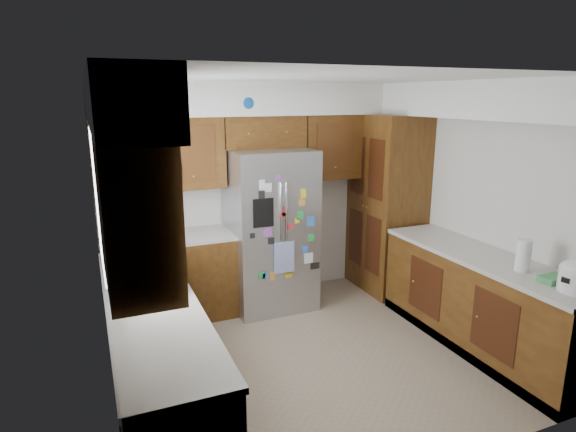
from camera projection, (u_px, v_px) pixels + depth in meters
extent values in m
plane|color=gray|center=(317.00, 353.00, 4.54)|extent=(3.60, 3.60, 0.00)
cube|color=beige|center=(258.00, 193.00, 5.67)|extent=(3.60, 0.04, 2.50)
cube|color=beige|center=(101.00, 250.00, 3.56)|extent=(0.04, 3.20, 2.50)
cube|color=beige|center=(477.00, 208.00, 4.91)|extent=(0.04, 3.20, 2.50)
cube|color=beige|center=(441.00, 291.00, 2.81)|extent=(3.60, 0.04, 2.50)
cube|color=white|center=(321.00, 77.00, 3.93)|extent=(3.60, 3.20, 0.02)
cube|color=silver|center=(263.00, 99.00, 5.24)|extent=(3.60, 0.38, 0.35)
cube|color=silver|center=(115.00, 101.00, 3.37)|extent=(0.38, 3.20, 0.35)
cube|color=silver|center=(472.00, 100.00, 4.58)|extent=(0.38, 3.20, 0.35)
cube|color=#44230D|center=(159.00, 154.00, 4.96)|extent=(1.33, 0.34, 0.75)
cube|color=#44230D|center=(351.00, 146.00, 5.82)|extent=(1.33, 0.34, 0.75)
cube|color=#44230D|center=(136.00, 213.00, 2.47)|extent=(0.34, 0.85, 0.75)
cube|color=white|center=(98.00, 201.00, 3.57)|extent=(0.02, 0.90, 1.05)
cube|color=white|center=(103.00, 201.00, 3.58)|extent=(0.01, 1.02, 1.15)
cube|color=#1D4AAC|center=(173.00, 171.00, 4.86)|extent=(0.16, 0.02, 0.22)
cube|color=beige|center=(136.00, 152.00, 4.68)|extent=(0.16, 0.02, 0.20)
cube|color=#44230D|center=(155.00, 360.00, 3.60)|extent=(0.60, 2.60, 0.88)
cube|color=#44230D|center=(198.00, 276.00, 5.28)|extent=(0.75, 0.60, 0.88)
cube|color=beige|center=(151.00, 303.00, 3.49)|extent=(0.63, 2.60, 0.04)
cube|color=beige|center=(196.00, 236.00, 5.17)|extent=(0.75, 0.60, 0.04)
cube|color=black|center=(159.00, 405.00, 3.69)|extent=(0.60, 2.60, 0.10)
cube|color=silver|center=(226.00, 414.00, 2.95)|extent=(0.01, 0.58, 0.80)
cube|color=#44230D|center=(481.00, 304.00, 4.57)|extent=(0.60, 2.25, 0.88)
cube|color=beige|center=(486.00, 258.00, 4.46)|extent=(0.63, 2.25, 0.04)
cube|color=black|center=(477.00, 341.00, 4.67)|extent=(0.60, 2.25, 0.10)
cube|color=#44230D|center=(387.00, 204.00, 5.87)|extent=(0.60, 0.90, 2.15)
cube|color=#949499|center=(271.00, 230.00, 5.40)|extent=(0.90, 0.75, 1.80)
cylinder|color=silver|center=(281.00, 225.00, 5.00)|extent=(0.02, 0.02, 0.90)
cylinder|color=silver|center=(286.00, 225.00, 5.02)|extent=(0.02, 0.02, 0.90)
cube|color=black|center=(263.00, 213.00, 4.90)|extent=(0.22, 0.01, 0.30)
cube|color=silver|center=(284.00, 257.00, 5.08)|extent=(0.22, 0.01, 0.34)
cube|color=yellow|center=(289.00, 275.00, 5.18)|extent=(0.08, 0.00, 0.05)
cube|color=#8C4C99|center=(268.00, 232.00, 4.97)|extent=(0.09, 0.00, 0.10)
cube|color=orange|center=(302.00, 203.00, 5.05)|extent=(0.08, 0.00, 0.07)
cube|color=black|center=(315.00, 266.00, 5.29)|extent=(0.11, 0.00, 0.07)
cube|color=red|center=(284.00, 211.00, 4.99)|extent=(0.07, 0.00, 0.10)
cube|color=yellow|center=(297.00, 221.00, 5.07)|extent=(0.05, 0.00, 0.05)
cube|color=blue|center=(266.00, 276.00, 5.07)|extent=(0.06, 0.00, 0.06)
cube|color=#8C4C99|center=(278.00, 178.00, 4.88)|extent=(0.06, 0.00, 0.05)
cube|color=blue|center=(305.00, 249.00, 5.19)|extent=(0.07, 0.00, 0.08)
cube|color=yellow|center=(303.00, 194.00, 5.03)|extent=(0.06, 0.00, 0.10)
cube|color=red|center=(290.00, 226.00, 5.05)|extent=(0.09, 0.00, 0.06)
cube|color=green|center=(312.00, 238.00, 5.19)|extent=(0.07, 0.00, 0.08)
cube|color=black|center=(252.00, 236.00, 4.91)|extent=(0.05, 0.00, 0.05)
cube|color=white|center=(309.00, 258.00, 5.23)|extent=(0.10, 0.00, 0.12)
cube|color=white|center=(262.00, 185.00, 4.83)|extent=(0.06, 0.00, 0.10)
cube|color=green|center=(262.00, 275.00, 5.06)|extent=(0.07, 0.00, 0.08)
cube|color=white|center=(268.00, 188.00, 4.86)|extent=(0.07, 0.00, 0.09)
cube|color=blue|center=(311.00, 221.00, 5.14)|extent=(0.09, 0.00, 0.11)
cube|color=orange|center=(272.00, 276.00, 5.11)|extent=(0.06, 0.00, 0.10)
cube|color=black|center=(271.00, 241.00, 5.01)|extent=(0.07, 0.00, 0.07)
cube|color=green|center=(300.00, 215.00, 5.07)|extent=(0.07, 0.00, 0.09)
cube|color=red|center=(283.00, 215.00, 4.99)|extent=(0.10, 0.00, 0.06)
cube|color=black|center=(262.00, 195.00, 4.85)|extent=(0.07, 0.00, 0.08)
cube|color=#44230D|center=(263.00, 132.00, 5.34)|extent=(0.96, 0.34, 0.35)
sphere|color=#104C99|center=(245.00, 103.00, 5.10)|extent=(0.27, 0.27, 0.27)
cylinder|color=black|center=(274.00, 108.00, 5.32)|extent=(0.26, 0.26, 0.15)
ellipsoid|color=#333338|center=(274.00, 101.00, 5.30)|extent=(0.25, 0.25, 0.11)
cube|color=silver|center=(144.00, 274.00, 3.83)|extent=(0.52, 0.70, 0.12)
cube|color=black|center=(143.00, 267.00, 3.81)|extent=(0.44, 0.60, 0.02)
cylinder|color=silver|center=(116.00, 258.00, 3.71)|extent=(0.02, 0.02, 0.30)
cylinder|color=silver|center=(122.00, 241.00, 3.70)|extent=(0.16, 0.02, 0.02)
cube|color=yellow|center=(169.00, 290.00, 3.62)|extent=(0.10, 0.18, 0.04)
cube|color=black|center=(146.00, 256.00, 4.31)|extent=(0.18, 0.14, 0.10)
cylinder|color=black|center=(144.00, 235.00, 4.26)|extent=(0.16, 0.16, 0.28)
cylinder|color=#949499|center=(129.00, 244.00, 4.48)|extent=(0.14, 0.14, 0.20)
sphere|color=silver|center=(141.00, 237.00, 4.70)|extent=(0.20, 0.20, 0.20)
cube|color=#3F72B2|center=(120.00, 238.00, 4.68)|extent=(0.14, 0.10, 0.18)
cube|color=#BFB28C|center=(145.00, 233.00, 4.93)|extent=(0.10, 0.08, 0.14)
cylinder|color=silver|center=(135.00, 262.00, 4.11)|extent=(0.08, 0.08, 0.11)
cube|color=black|center=(566.00, 280.00, 3.57)|extent=(0.04, 0.06, 0.04)
cylinder|color=white|center=(523.00, 255.00, 4.04)|extent=(0.12, 0.12, 0.27)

